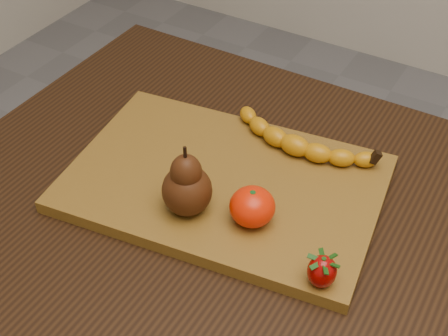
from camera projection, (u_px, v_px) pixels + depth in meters
The scene contains 6 objects.
table at pixel (269, 259), 0.95m from camera, with size 1.00×0.70×0.76m.
cutting_board at pixel (224, 183), 0.92m from camera, with size 0.45×0.30×0.02m, color brown.
banana at pixel (295, 145), 0.94m from camera, with size 0.20×0.05×0.03m, color #C68109, non-canonical shape.
pear at pixel (186, 180), 0.83m from camera, with size 0.07×0.07×0.11m, color #411E0A, non-canonical shape.
mandarin at pixel (252, 207), 0.83m from camera, with size 0.06×0.06×0.05m, color red.
strawberry at pixel (322, 270), 0.75m from camera, with size 0.04×0.04×0.05m, color #9B0504, non-canonical shape.
Camera 1 is at (0.26, -0.57, 1.39)m, focal length 50.00 mm.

